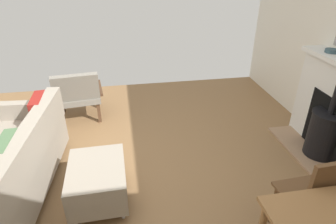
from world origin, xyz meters
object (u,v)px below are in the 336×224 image
dining_chair_near_fireplace (317,195)px  mantel_bowl_near (332,51)px  sofa (0,181)px  armchair_accent (78,93)px  ottoman (98,180)px

dining_chair_near_fireplace → mantel_bowl_near: bearing=-124.7°
dining_chair_near_fireplace → sofa: bearing=-17.1°
mantel_bowl_near → armchair_accent: bearing=-17.6°
mantel_bowl_near → armchair_accent: (3.03, -0.96, -0.74)m
sofa → dining_chair_near_fireplace: bearing=162.9°
sofa → armchair_accent: 1.72m
mantel_bowl_near → ottoman: mantel_bowl_near is taller
armchair_accent → dining_chair_near_fireplace: 3.15m
mantel_bowl_near → dining_chair_near_fireplace: 1.88m
mantel_bowl_near → ottoman: 2.93m
mantel_bowl_near → ottoman: (2.69, 0.69, -0.92)m
armchair_accent → dining_chair_near_fireplace: (-2.02, 2.42, 0.10)m
sofa → ottoman: (-0.83, 0.02, -0.11)m
sofa → armchair_accent: sofa is taller
armchair_accent → dining_chair_near_fireplace: size_ratio=0.86×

